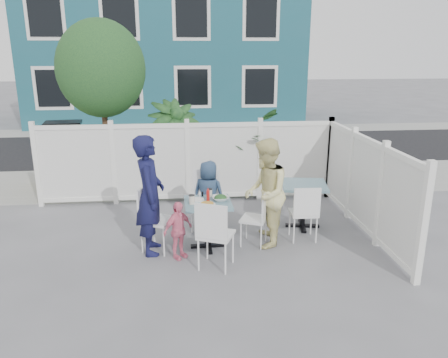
{
  "coord_description": "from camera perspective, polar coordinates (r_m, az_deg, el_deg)",
  "views": [
    {
      "loc": [
        -0.03,
        -6.05,
        2.96
      ],
      "look_at": [
        0.64,
        0.6,
        0.98
      ],
      "focal_mm": 35.0,
      "sensor_mm": 36.0,
      "label": 1
    }
  ],
  "objects": [
    {
      "name": "spare_table",
      "position": [
        7.58,
        10.4,
        -1.91
      ],
      "size": [
        0.86,
        0.86,
        0.78
      ],
      "rotation": [
        0.0,
        0.0,
        -0.17
      ],
      "color": "teal",
      "rests_on": "ground"
    },
    {
      "name": "building",
      "position": [
        20.05,
        -7.45,
        16.46
      ],
      "size": [
        11.0,
        6.0,
        6.0
      ],
      "color": "#1B5664",
      "rests_on": "ground"
    },
    {
      "name": "toddler",
      "position": [
        6.44,
        -6.03,
        -6.68
      ],
      "size": [
        0.53,
        0.49,
        0.88
      ],
      "primitive_type": "imported",
      "rotation": [
        0.0,
        0.0,
        0.69
      ],
      "color": "pink",
      "rests_on": "ground"
    },
    {
      "name": "potted_shrub_b",
      "position": [
        9.39,
        2.71,
        3.57
      ],
      "size": [
        1.75,
        1.89,
        1.73
      ],
      "primitive_type": "imported",
      "rotation": [
        0.0,
        0.0,
        1.27
      ],
      "color": "#17381E",
      "rests_on": "ground"
    },
    {
      "name": "salad_bowl",
      "position": [
        6.69,
        -0.46,
        -2.56
      ],
      "size": [
        0.25,
        0.25,
        0.06
      ],
      "primitive_type": "imported",
      "color": "white",
      "rests_on": "main_table"
    },
    {
      "name": "street",
      "position": [
        13.87,
        -5.55,
        4.08
      ],
      "size": [
        24.0,
        5.0,
        0.01
      ],
      "primitive_type": "cube",
      "color": "black",
      "rests_on": "ground"
    },
    {
      "name": "tree",
      "position": [
        9.49,
        -15.77,
        13.65
      ],
      "size": [
        1.8,
        1.62,
        3.59
      ],
      "color": "#382316",
      "rests_on": "ground"
    },
    {
      "name": "chair_right",
      "position": [
        6.82,
        4.55,
        -4.64
      ],
      "size": [
        0.51,
        0.52,
        0.88
      ],
      "rotation": [
        0.0,
        0.0,
        1.16
      ],
      "color": "white",
      "rests_on": "ground"
    },
    {
      "name": "potted_shrub_a",
      "position": [
        9.36,
        -6.65,
        4.18
      ],
      "size": [
        1.45,
        1.45,
        1.97
      ],
      "primitive_type": "imported",
      "rotation": [
        0.0,
        0.0,
        0.4
      ],
      "color": "#17381E",
      "rests_on": "ground"
    },
    {
      "name": "man",
      "position": [
        6.55,
        -9.68,
        -2.09
      ],
      "size": [
        0.45,
        0.67,
        1.81
      ],
      "primitive_type": "imported",
      "rotation": [
        0.0,
        0.0,
        1.59
      ],
      "color": "#12143C",
      "rests_on": "ground"
    },
    {
      "name": "chair_near",
      "position": [
        6.02,
        -1.33,
        -6.77
      ],
      "size": [
        0.59,
        0.58,
        1.0
      ],
      "rotation": [
        0.0,
        0.0,
        -0.4
      ],
      "color": "white",
      "rests_on": "ground"
    },
    {
      "name": "near_sidewalk",
      "position": [
        10.28,
        -5.38,
        -0.31
      ],
      "size": [
        24.0,
        2.6,
        0.01
      ],
      "primitive_type": "cube",
      "color": "gray",
      "rests_on": "ground"
    },
    {
      "name": "salt_shaker",
      "position": [
        6.88,
        -3.18,
        -2.01
      ],
      "size": [
        0.03,
        0.03,
        0.07
      ],
      "primitive_type": "cylinder",
      "color": "white",
      "rests_on": "main_table"
    },
    {
      "name": "utility_cabinet",
      "position": [
        10.63,
        -19.94,
        3.1
      ],
      "size": [
        0.79,
        0.61,
        1.36
      ],
      "primitive_type": "cube",
      "rotation": [
        0.0,
        0.0,
        0.12
      ],
      "color": "gold",
      "rests_on": "ground"
    },
    {
      "name": "fence_right",
      "position": [
        7.63,
        17.91,
        -0.94
      ],
      "size": [
        0.08,
        3.66,
        1.6
      ],
      "rotation": [
        0.0,
        0.0,
        1.57
      ],
      "color": "white",
      "rests_on": "ground"
    },
    {
      "name": "chair_left",
      "position": [
        6.73,
        -9.3,
        -4.51
      ],
      "size": [
        0.58,
        0.59,
        0.99
      ],
      "rotation": [
        0.0,
        0.0,
        -2.0
      ],
      "color": "white",
      "rests_on": "ground"
    },
    {
      "name": "plate_side",
      "position": [
        6.73,
        -3.57,
        -2.71
      ],
      "size": [
        0.23,
        0.23,
        0.02
      ],
      "primitive_type": "cylinder",
      "color": "white",
      "rests_on": "main_table"
    },
    {
      "name": "coffee_cup_a",
      "position": [
        6.55,
        -4.23,
        -2.72
      ],
      "size": [
        0.09,
        0.09,
        0.13
      ],
      "primitive_type": "cylinder",
      "color": "beige",
      "rests_on": "main_table"
    },
    {
      "name": "main_table",
      "position": [
        6.7,
        -2.1,
        -4.36
      ],
      "size": [
        0.72,
        0.72,
        0.75
      ],
      "rotation": [
        0.0,
        0.0,
        0.02
      ],
      "color": "teal",
      "rests_on": "ground"
    },
    {
      "name": "boy",
      "position": [
        7.5,
        -2.02,
        -1.99
      ],
      "size": [
        0.68,
        0.58,
        1.17
      ],
      "primitive_type": "imported",
      "rotation": [
        0.0,
        0.0,
        2.71
      ],
      "color": "navy",
      "rests_on": "ground"
    },
    {
      "name": "pepper_shaker",
      "position": [
        6.89,
        -2.82,
        -1.98
      ],
      "size": [
        0.03,
        0.03,
        0.07
      ],
      "primitive_type": "cylinder",
      "color": "black",
      "rests_on": "main_table"
    },
    {
      "name": "ketchup_bottle",
      "position": [
        6.66,
        -2.1,
        -2.2
      ],
      "size": [
        0.05,
        0.05,
        0.16
      ],
      "primitive_type": "cylinder",
      "color": "#AF1714",
      "rests_on": "main_table"
    },
    {
      "name": "chair_spare",
      "position": [
        7.04,
        10.52,
        -3.93
      ],
      "size": [
        0.44,
        0.42,
        0.93
      ],
      "rotation": [
        0.0,
        0.0,
        -0.04
      ],
      "color": "white",
      "rests_on": "ground"
    },
    {
      "name": "woman",
      "position": [
        6.74,
        5.42,
        -1.87
      ],
      "size": [
        0.79,
        0.93,
        1.7
      ],
      "primitive_type": "imported",
      "rotation": [
        0.0,
        0.0,
        -1.76
      ],
      "color": "#DCCC46",
      "rests_on": "ground"
    },
    {
      "name": "coffee_cup_b",
      "position": [
        6.86,
        -1.89,
        -1.85
      ],
      "size": [
        0.08,
        0.08,
        0.12
      ],
      "primitive_type": "cylinder",
      "color": "beige",
      "rests_on": "main_table"
    },
    {
      "name": "chair_back",
      "position": [
        7.47,
        -2.42,
        -2.1
      ],
      "size": [
        0.54,
        0.52,
        1.0
      ],
      "rotation": [
        0.0,
        0.0,
        2.93
      ],
      "color": "white",
      "rests_on": "ground"
    },
    {
      "name": "far_sidewalk",
      "position": [
        16.91,
        -5.64,
        6.33
      ],
      "size": [
        24.0,
        1.6,
        0.01
      ],
      "primitive_type": "cube",
      "color": "gray",
      "rests_on": "ground"
    },
    {
      "name": "fence_back",
      "position": [
        8.73,
        -4.76,
        1.97
      ],
      "size": [
        5.86,
        0.08,
        1.6
      ],
      "color": "white",
      "rests_on": "ground"
    },
    {
      "name": "ground",
      "position": [
        6.74,
        -5.01,
        -9.68
      ],
      "size": [
        80.0,
        80.0,
        0.0
      ],
      "primitive_type": "plane",
      "color": "slate"
    },
    {
      "name": "plate_main",
      "position": [
        6.51,
        -2.21,
        -3.35
      ],
      "size": [
        0.25,
        0.25,
        0.02
      ],
      "primitive_type": "cylinder",
      "color": "white",
      "rests_on": "main_table"
    }
  ]
}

